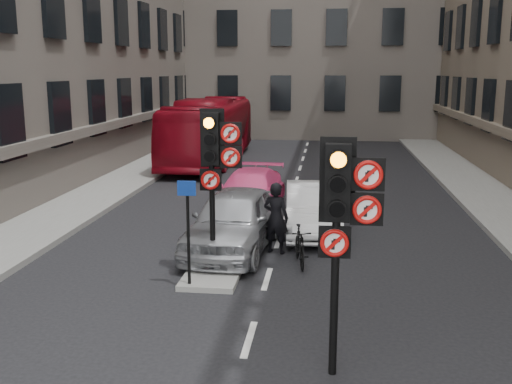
% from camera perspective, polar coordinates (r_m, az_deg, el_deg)
% --- Properties ---
extents(pavement_left, '(3.00, 50.00, 0.16)m').
position_cam_1_polar(pavement_left, '(21.61, -16.29, -0.66)').
color(pavement_left, gray).
rests_on(pavement_left, ground).
extents(centre_island, '(1.20, 2.00, 0.12)m').
position_cam_1_polar(centre_island, '(13.39, -4.09, -7.81)').
color(centre_island, gray).
rests_on(centre_island, ground).
extents(signal_near, '(0.91, 0.40, 3.58)m').
position_cam_1_polar(signal_near, '(8.60, 8.28, -1.47)').
color(signal_near, black).
rests_on(signal_near, ground).
extents(signal_far, '(0.91, 0.40, 3.58)m').
position_cam_1_polar(signal_far, '(12.73, -3.89, 3.44)').
color(signal_far, black).
rests_on(signal_far, centre_island).
extents(car_silver, '(2.31, 4.79, 1.58)m').
position_cam_1_polar(car_silver, '(15.04, -2.07, -2.70)').
color(car_silver, '#A4A6AB').
rests_on(car_silver, ground).
extents(car_white, '(1.73, 4.22, 1.36)m').
position_cam_1_polar(car_white, '(16.79, 5.37, -1.60)').
color(car_white, white).
rests_on(car_white, ground).
extents(car_pink, '(2.16, 4.64, 1.31)m').
position_cam_1_polar(car_pink, '(19.20, -0.60, 0.06)').
color(car_pink, '#ED4587').
rests_on(car_pink, ground).
extents(bus_red, '(2.61, 11.15, 3.11)m').
position_cam_1_polar(bus_red, '(29.44, -4.43, 5.86)').
color(bus_red, maroon).
rests_on(bus_red, ground).
extents(motorcycle, '(0.68, 1.58, 0.92)m').
position_cam_1_polar(motorcycle, '(14.05, 4.19, -5.15)').
color(motorcycle, black).
rests_on(motorcycle, ground).
extents(motorcyclist, '(0.75, 0.59, 1.79)m').
position_cam_1_polar(motorcyclist, '(14.83, 1.91, -2.48)').
color(motorcyclist, black).
rests_on(motorcyclist, ground).
extents(info_sign, '(0.38, 0.11, 2.19)m').
position_cam_1_polar(info_sign, '(12.27, -6.52, -2.47)').
color(info_sign, black).
rests_on(info_sign, centre_island).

